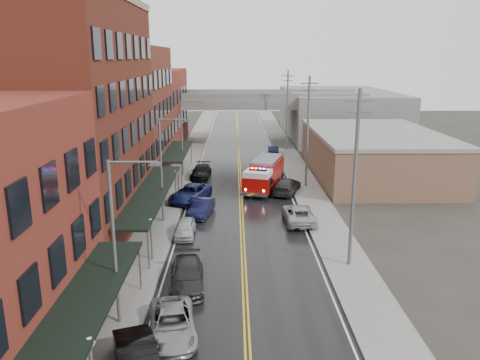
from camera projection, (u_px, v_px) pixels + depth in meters
name	position (u px, v px, depth m)	size (l,w,h in m)	color
road	(241.00, 201.00, 46.43)	(11.00, 160.00, 0.02)	black
sidewalk_left	(167.00, 201.00, 46.33)	(3.00, 160.00, 0.15)	slate
sidewalk_right	(314.00, 200.00, 46.50)	(3.00, 160.00, 0.15)	slate
curb_left	(184.00, 200.00, 46.35)	(0.30, 160.00, 0.15)	gray
curb_right	(298.00, 200.00, 46.48)	(0.30, 160.00, 0.15)	gray
brick_building_b	(75.00, 120.00, 37.22)	(9.00, 20.00, 18.00)	#592717
brick_building_c	(126.00, 113.00, 54.52)	(9.00, 15.00, 15.00)	brown
brick_building_far	(152.00, 110.00, 71.82)	(9.00, 20.00, 12.00)	maroon
tan_building	(374.00, 155.00, 55.65)	(14.00, 22.00, 5.00)	brown
right_far_block	(337.00, 113.00, 84.29)	(18.00, 30.00, 8.00)	slate
awning_0	(78.00, 314.00, 20.45)	(2.60, 16.00, 3.09)	black
awning_1	(152.00, 192.00, 38.82)	(2.60, 18.00, 3.09)	black
awning_2	(177.00, 151.00, 55.74)	(2.60, 13.00, 3.09)	black
globe_lamp_0	(91.00, 355.00, 18.70)	(0.44, 0.44, 3.12)	#59595B
globe_lamp_1	(151.00, 230.00, 32.24)	(0.44, 0.44, 3.12)	#59595B
globe_lamp_2	(176.00, 179.00, 45.77)	(0.44, 0.44, 3.12)	#59595B
street_lamp_0	(118.00, 233.00, 23.77)	(2.64, 0.22, 9.00)	#59595B
street_lamp_1	(164.00, 164.00, 39.24)	(2.64, 0.22, 9.00)	#59595B
street_lamp_2	(184.00, 133.00, 54.70)	(2.64, 0.22, 9.00)	#59595B
utility_pole_0	(354.00, 177.00, 30.41)	(1.80, 0.24, 12.00)	#59595B
utility_pole_1	(308.00, 130.00, 49.74)	(1.80, 0.24, 12.00)	#59595B
utility_pole_2	(287.00, 110.00, 69.08)	(1.80, 0.24, 12.00)	#59595B
overpass	(238.00, 107.00, 75.84)	(40.00, 10.00, 7.50)	slate
fire_truck	(264.00, 174.00, 50.29)	(5.28, 9.07, 3.16)	#A90A07
parked_car_left_2	(172.00, 323.00, 23.86)	(2.30, 4.99, 1.39)	gray
parked_car_left_3	(187.00, 276.00, 28.96)	(2.10, 5.16, 1.50)	black
parked_car_left_4	(185.00, 228.00, 37.20)	(1.56, 3.89, 1.32)	#B7B7B7
parked_car_left_5	(202.00, 208.00, 42.08)	(1.54, 4.42, 1.46)	black
parked_car_left_6	(190.00, 193.00, 46.16)	(2.69, 5.84, 1.62)	navy
parked_car_left_7	(201.00, 172.00, 55.08)	(2.12, 5.21, 1.51)	black
parked_car_right_0	(299.00, 214.00, 40.31)	(2.49, 5.39, 1.50)	#A5A8AD
parked_car_right_1	(287.00, 186.00, 49.00)	(2.23, 5.48, 1.59)	#28282B
parked_car_right_2	(272.00, 160.00, 61.97)	(1.61, 3.99, 1.36)	silver
parked_car_right_3	(273.00, 151.00, 67.77)	(1.50, 4.31, 1.42)	black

